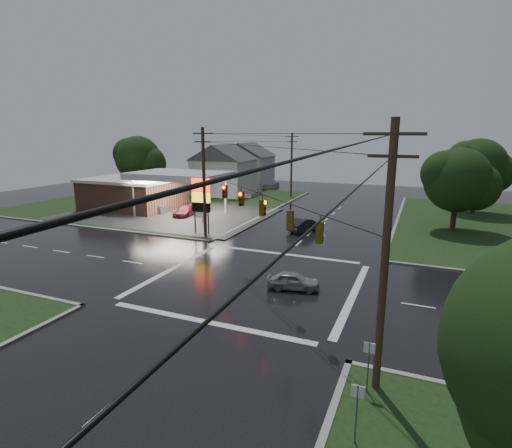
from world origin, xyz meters
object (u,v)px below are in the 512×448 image
at_px(pylon_sign, 201,197).
at_px(tree_ne_far, 479,167).
at_px(gas_station, 140,191).
at_px(car_pump, 186,211).
at_px(tree_ne_near, 459,180).
at_px(car_crossing, 293,281).
at_px(car_north, 305,225).
at_px(house_far, 247,164).
at_px(utility_pole_se, 385,258).
at_px(utility_pole_nw, 204,182).
at_px(house_near, 224,169).
at_px(tree_nw_behind, 139,159).
at_px(utility_pole_n, 291,164).

bearing_deg(pylon_sign, tree_ne_far, 40.35).
height_order(gas_station, car_pump, gas_station).
relative_size(pylon_sign, tree_ne_near, 0.67).
distance_m(gas_station, car_pump, 8.92).
distance_m(pylon_sign, tree_ne_far, 36.35).
height_order(tree_ne_near, car_crossing, tree_ne_near).
bearing_deg(tree_ne_near, car_north, -158.04).
bearing_deg(car_crossing, tree_ne_near, -37.64).
xyz_separation_m(pylon_sign, tree_ne_near, (24.64, 11.49, 1.55)).
bearing_deg(car_north, house_far, -31.65).
xyz_separation_m(house_far, car_north, (21.15, -32.03, -3.69)).
bearing_deg(utility_pole_se, tree_ne_far, 80.02).
xyz_separation_m(utility_pole_nw, tree_ne_far, (26.65, 24.49, 0.46)).
xyz_separation_m(house_near, car_pump, (3.81, -18.11, -3.72)).
distance_m(utility_pole_nw, car_crossing, 16.77).
relative_size(pylon_sign, house_near, 0.54).
relative_size(utility_pole_se, tree_ne_near, 1.22).
distance_m(gas_station, tree_ne_near, 40.00).
distance_m(pylon_sign, car_crossing, 17.71).
bearing_deg(car_crossing, tree_nw_behind, 39.23).
distance_m(pylon_sign, car_north, 11.61).
distance_m(house_near, tree_ne_far, 38.19).
relative_size(house_near, tree_nw_behind, 1.10).
bearing_deg(tree_nw_behind, utility_pole_nw, -40.10).
distance_m(car_north, car_crossing, 16.82).
relative_size(gas_station, utility_pole_nw, 2.38).
distance_m(gas_station, car_crossing, 35.10).
distance_m(utility_pole_n, tree_nw_behind, 25.63).
bearing_deg(utility_pole_nw, tree_ne_near, 27.86).
bearing_deg(utility_pole_se, car_pump, 134.21).
distance_m(utility_pole_n, car_north, 24.16).
height_order(tree_nw_behind, tree_ne_near, tree_nw_behind).
distance_m(gas_station, tree_nw_behind, 13.63).
height_order(tree_nw_behind, car_crossing, tree_nw_behind).
distance_m(house_near, car_crossing, 43.76).
relative_size(pylon_sign, house_far, 0.54).
bearing_deg(car_pump, tree_nw_behind, 139.09).
bearing_deg(tree_ne_near, gas_station, -176.70).
distance_m(utility_pole_se, utility_pole_n, 51.16).
xyz_separation_m(pylon_sign, utility_pole_se, (20.00, -20.00, 1.71)).
distance_m(house_far, car_north, 38.56).
bearing_deg(gas_station, car_pump, -11.98).
bearing_deg(tree_nw_behind, tree_ne_far, 4.49).
xyz_separation_m(gas_station, utility_pole_n, (16.18, 18.30, 2.92)).
bearing_deg(utility_pole_n, house_far, 141.23).
bearing_deg(house_far, gas_station, -97.50).
height_order(house_near, tree_ne_far, tree_ne_far).
height_order(utility_pole_nw, car_north, utility_pole_nw).
bearing_deg(utility_pole_nw, car_pump, 132.33).
height_order(gas_station, house_far, house_far).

